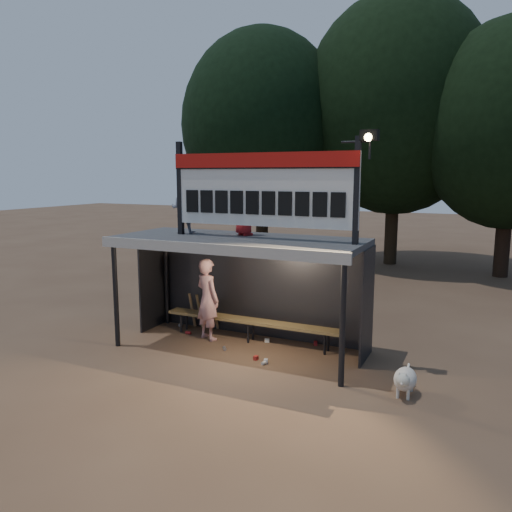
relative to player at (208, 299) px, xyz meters
The scene contains 13 objects.
ground 1.31m from the player, 18.25° to the right, with size 80.00×80.00×0.00m, color brown.
player is the anchor object (origin of this frame).
child_a 2.02m from the player, 160.73° to the right, with size 0.52×0.40×1.06m, color gray.
child_b 2.14m from the player, ahead, with size 0.53×0.34×1.08m, color #B21B1F.
dugout_shelter 1.32m from the player, ahead, with size 5.10×2.08×2.32m.
scoreboard_assembly 2.86m from the player, 11.89° to the right, with size 4.10×0.27×1.99m.
bench 1.05m from the player, 15.38° to the left, with size 4.00×0.35×0.48m.
tree_left 11.18m from the player, 107.67° to the left, with size 6.46×6.46×9.27m.
tree_mid 12.53m from the player, 80.32° to the left, with size 7.22×7.22×10.36m.
tree_right 12.55m from the player, 59.91° to the left, with size 6.08×6.08×8.72m.
dog 4.53m from the player, 14.50° to the right, with size 0.36×0.81×0.49m.
bats 0.82m from the player, 129.67° to the left, with size 0.68×0.35×0.84m.
litter 1.30m from the player, ahead, with size 3.41×1.58×0.08m.
Camera 1 is at (4.48, -8.77, 3.56)m, focal length 35.00 mm.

